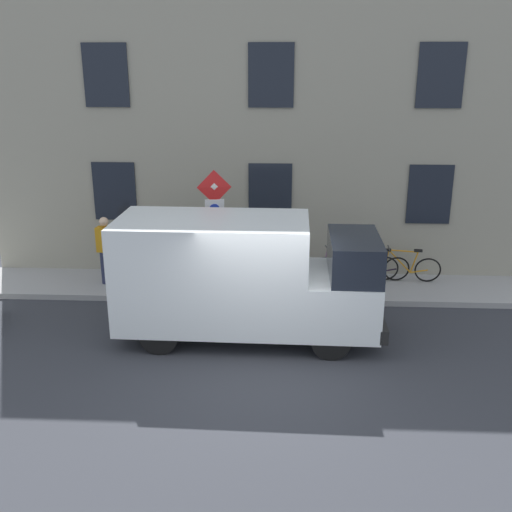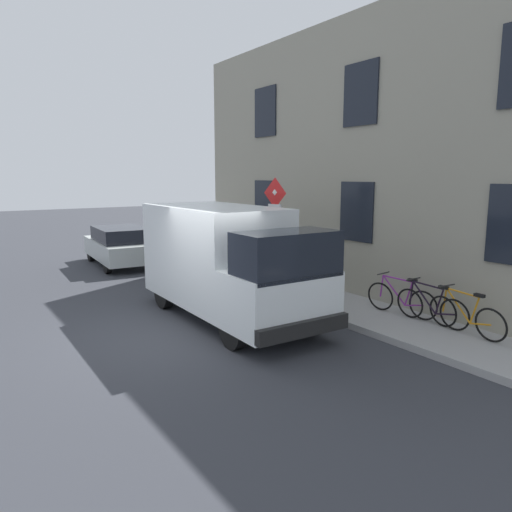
% 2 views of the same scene
% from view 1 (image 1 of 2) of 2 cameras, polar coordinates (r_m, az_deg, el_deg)
% --- Properties ---
extents(ground_plane, '(80.00, 80.00, 0.00)m').
position_cam_1_polar(ground_plane, '(11.18, 0.63, -10.56)').
color(ground_plane, '#32343A').
extents(sidewalk_slab, '(1.88, 16.59, 0.14)m').
position_cam_1_polar(sidewalk_slab, '(14.67, 1.23, -3.06)').
color(sidewalk_slab, '#9B9A9A').
rests_on(sidewalk_slab, ground_plane).
extents(building_facade, '(0.75, 14.59, 7.15)m').
position_cam_1_polar(building_facade, '(15.07, 1.47, 11.28)').
color(building_facade, gray).
rests_on(building_facade, ground_plane).
extents(sign_post_stacked, '(0.18, 0.56, 2.88)m').
position_cam_1_polar(sign_post_stacked, '(13.45, -4.05, 3.94)').
color(sign_post_stacked, '#474C47').
rests_on(sign_post_stacked, sidewalk_slab).
extents(delivery_van, '(2.10, 5.37, 2.50)m').
position_cam_1_polar(delivery_van, '(11.78, -1.29, -1.92)').
color(delivery_van, white).
rests_on(delivery_van, ground_plane).
extents(bicycle_orange, '(0.46, 1.71, 0.89)m').
position_cam_1_polar(bicycle_orange, '(15.20, 14.49, -1.11)').
color(bicycle_orange, black).
rests_on(bicycle_orange, sidewalk_slab).
extents(bicycle_black, '(0.46, 1.71, 0.89)m').
position_cam_1_polar(bicycle_black, '(15.06, 11.60, -1.08)').
color(bicycle_black, black).
rests_on(bicycle_black, sidewalk_slab).
extents(bicycle_purple, '(0.48, 1.71, 0.89)m').
position_cam_1_polar(bicycle_purple, '(14.96, 8.67, -1.04)').
color(bicycle_purple, black).
rests_on(bicycle_purple, sidewalk_slab).
extents(pedestrian, '(0.29, 0.42, 1.72)m').
position_cam_1_polar(pedestrian, '(14.88, -14.46, 0.75)').
color(pedestrian, '#262B47').
rests_on(pedestrian, sidewalk_slab).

